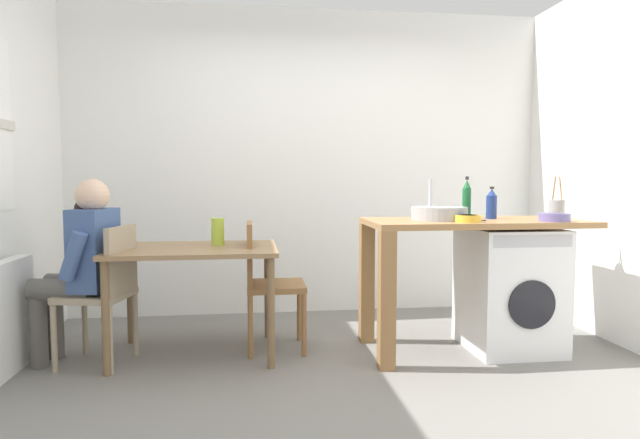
% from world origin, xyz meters
% --- Properties ---
extents(ground_plane, '(5.46, 5.46, 0.00)m').
position_xyz_m(ground_plane, '(0.00, 0.00, 0.00)').
color(ground_plane, slate).
extents(wall_back, '(4.60, 0.10, 2.70)m').
position_xyz_m(wall_back, '(0.00, 1.75, 1.35)').
color(wall_back, white).
rests_on(wall_back, ground_plane).
extents(dining_table, '(1.10, 0.76, 0.74)m').
position_xyz_m(dining_table, '(-0.90, 0.61, 0.64)').
color(dining_table, olive).
rests_on(dining_table, ground_plane).
extents(chair_person_seat, '(0.48, 0.48, 0.90)m').
position_xyz_m(chair_person_seat, '(-1.45, 0.49, 0.51)').
color(chair_person_seat, gray).
rests_on(chair_person_seat, ground_plane).
extents(chair_opposite, '(0.40, 0.40, 0.90)m').
position_xyz_m(chair_opposite, '(-0.43, 0.66, 0.51)').
color(chair_opposite, olive).
rests_on(chair_opposite, ground_plane).
extents(seated_person, '(0.54, 0.54, 1.20)m').
position_xyz_m(seated_person, '(-1.61, 0.53, 0.67)').
color(seated_person, '#595651').
rests_on(seated_person, ground_plane).
extents(kitchen_counter, '(1.50, 0.68, 0.92)m').
position_xyz_m(kitchen_counter, '(0.80, 0.46, 0.76)').
color(kitchen_counter, '#9E7042').
rests_on(kitchen_counter, ground_plane).
extents(washing_machine, '(0.60, 0.61, 0.86)m').
position_xyz_m(washing_machine, '(1.28, 0.45, 0.43)').
color(washing_machine, white).
rests_on(washing_machine, ground_plane).
extents(sink_basin, '(0.38, 0.38, 0.09)m').
position_xyz_m(sink_basin, '(0.75, 0.46, 0.97)').
color(sink_basin, '#9EA0A5').
rests_on(sink_basin, kitchen_counter).
extents(tap, '(0.02, 0.02, 0.28)m').
position_xyz_m(tap, '(0.75, 0.64, 1.06)').
color(tap, '#B2B2B7').
rests_on(tap, kitchen_counter).
extents(bottle_tall_green, '(0.06, 0.06, 0.30)m').
position_xyz_m(bottle_tall_green, '(1.02, 0.62, 1.05)').
color(bottle_tall_green, '#19592D').
rests_on(bottle_tall_green, kitchen_counter).
extents(bottle_squat_brown, '(0.07, 0.07, 0.23)m').
position_xyz_m(bottle_squat_brown, '(1.16, 0.52, 1.02)').
color(bottle_squat_brown, navy).
rests_on(bottle_squat_brown, kitchen_counter).
extents(mixing_bowl, '(0.17, 0.17, 0.05)m').
position_xyz_m(mixing_bowl, '(0.88, 0.26, 0.95)').
color(mixing_bowl, gold).
rests_on(mixing_bowl, kitchen_counter).
extents(utensil_crock, '(0.11, 0.11, 0.30)m').
position_xyz_m(utensil_crock, '(1.65, 0.51, 0.99)').
color(utensil_crock, gray).
rests_on(utensil_crock, kitchen_counter).
extents(colander, '(0.20, 0.20, 0.06)m').
position_xyz_m(colander, '(1.47, 0.24, 0.95)').
color(colander, slate).
rests_on(colander, kitchen_counter).
extents(vase, '(0.09, 0.09, 0.19)m').
position_xyz_m(vase, '(-0.75, 0.71, 0.83)').
color(vase, '#A8C63D').
rests_on(vase, dining_table).
extents(scissors, '(0.15, 0.06, 0.01)m').
position_xyz_m(scissors, '(0.97, 0.36, 0.92)').
color(scissors, '#B2B2B7').
rests_on(scissors, kitchen_counter).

